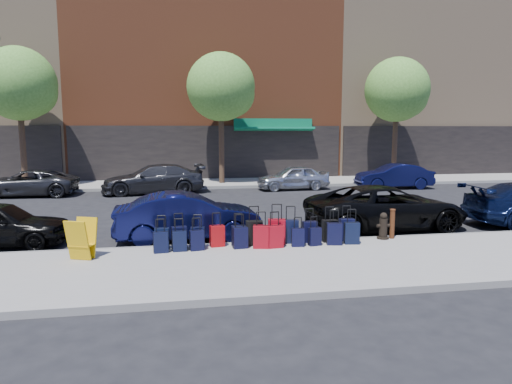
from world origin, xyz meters
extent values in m
plane|color=black|center=(0.00, 0.00, 0.00)|extent=(120.00, 120.00, 0.00)
cube|color=gray|center=(0.00, -6.50, 0.07)|extent=(60.00, 4.00, 0.15)
cube|color=gray|center=(0.00, 10.00, 0.07)|extent=(60.00, 4.00, 0.15)
cube|color=gray|center=(0.00, -4.48, 0.07)|extent=(60.00, 0.08, 0.15)
cube|color=gray|center=(0.00, 7.98, 0.07)|extent=(60.00, 0.08, 0.15)
cube|color=brown|center=(0.00, 18.00, 10.00)|extent=(17.00, 12.00, 20.00)
cube|color=black|center=(0.00, 11.95, 1.70)|extent=(16.66, 0.15, 3.40)
cube|color=#0B6341|center=(4.00, 11.60, 3.20)|extent=(5.00, 0.91, 0.27)
cube|color=#0B6341|center=(4.00, 11.90, 3.55)|extent=(5.00, 0.10, 0.60)
cube|color=tan|center=(16.00, 18.00, 9.00)|extent=(15.00, 12.00, 18.00)
cube|color=black|center=(16.00, 11.95, 1.70)|extent=(14.70, 0.15, 3.40)
cylinder|color=black|center=(-10.00, 9.50, 2.55)|extent=(0.30, 0.30, 4.80)
sphere|color=#427D29|center=(-10.00, 9.50, 5.52)|extent=(3.80, 3.80, 3.80)
sphere|color=#427D29|center=(-9.40, 9.50, 5.14)|extent=(2.58, 2.58, 2.58)
cylinder|color=black|center=(0.50, 9.50, 2.55)|extent=(0.30, 0.30, 4.80)
sphere|color=#427D29|center=(0.50, 9.50, 5.52)|extent=(3.80, 3.80, 3.80)
sphere|color=#427D29|center=(1.10, 9.50, 5.14)|extent=(2.58, 2.58, 2.58)
cylinder|color=black|center=(11.00, 9.50, 2.55)|extent=(0.30, 0.30, 4.80)
sphere|color=#427D29|center=(11.00, 9.50, 5.52)|extent=(3.80, 3.80, 3.80)
sphere|color=#427D29|center=(11.60, 9.50, 5.14)|extent=(2.58, 2.58, 2.58)
cube|color=black|center=(-2.42, -4.78, 0.42)|extent=(0.36, 0.21, 0.53)
cylinder|color=black|center=(-2.42, -4.78, 0.99)|extent=(0.20, 0.04, 0.03)
cube|color=black|center=(-1.99, -4.81, 0.43)|extent=(0.40, 0.26, 0.56)
cylinder|color=black|center=(-1.99, -4.81, 1.04)|extent=(0.21, 0.06, 0.03)
cube|color=black|center=(-1.52, -4.83, 0.42)|extent=(0.38, 0.24, 0.53)
cylinder|color=black|center=(-1.52, -4.83, 0.99)|extent=(0.20, 0.06, 0.03)
cube|color=#A20A0E|center=(-1.01, -4.81, 0.43)|extent=(0.40, 0.26, 0.55)
cylinder|color=black|center=(-1.01, -4.81, 1.02)|extent=(0.21, 0.07, 0.03)
cube|color=black|center=(-0.45, -4.84, 0.42)|extent=(0.38, 0.24, 0.53)
cylinder|color=black|center=(-0.45, -4.84, 1.00)|extent=(0.20, 0.06, 0.03)
cube|color=black|center=(-0.04, -4.81, 0.47)|extent=(0.44, 0.26, 0.64)
cylinder|color=black|center=(-0.04, -4.81, 1.17)|extent=(0.24, 0.05, 0.03)
cube|color=#9D0A18|center=(0.56, -4.83, 0.48)|extent=(0.48, 0.32, 0.67)
cylinder|color=black|center=(0.56, -4.83, 1.21)|extent=(0.25, 0.08, 0.03)
cube|color=black|center=(0.95, -4.76, 0.46)|extent=(0.45, 0.30, 0.62)
cylinder|color=black|center=(0.95, -4.76, 1.13)|extent=(0.23, 0.07, 0.03)
cube|color=black|center=(1.48, -4.79, 0.44)|extent=(0.39, 0.22, 0.57)
cylinder|color=black|center=(1.48, -4.79, 1.06)|extent=(0.21, 0.04, 0.03)
cube|color=black|center=(2.03, -4.82, 0.45)|extent=(0.41, 0.24, 0.60)
cylinder|color=black|center=(2.03, -4.82, 1.09)|extent=(0.22, 0.04, 0.03)
cube|color=black|center=(2.54, -4.75, 0.45)|extent=(0.40, 0.22, 0.60)
cylinder|color=black|center=(2.54, -4.75, 1.10)|extent=(0.22, 0.03, 0.03)
cube|color=black|center=(-2.44, -5.16, 0.41)|extent=(0.37, 0.24, 0.52)
cylinder|color=black|center=(-2.44, -5.16, 0.98)|extent=(0.20, 0.05, 0.03)
cube|color=black|center=(-1.98, -5.10, 0.40)|extent=(0.35, 0.21, 0.51)
cylinder|color=black|center=(-1.98, -5.10, 0.96)|extent=(0.19, 0.04, 0.03)
cube|color=black|center=(-1.55, -5.09, 0.40)|extent=(0.37, 0.25, 0.51)
cylinder|color=black|center=(-1.55, -5.09, 0.96)|extent=(0.20, 0.06, 0.03)
cube|color=black|center=(-0.45, -5.08, 0.42)|extent=(0.39, 0.25, 0.54)
cylinder|color=black|center=(-0.45, -5.08, 1.01)|extent=(0.21, 0.06, 0.03)
cube|color=maroon|center=(0.08, -5.15, 0.44)|extent=(0.43, 0.30, 0.59)
cylinder|color=black|center=(0.08, -5.15, 1.08)|extent=(0.22, 0.07, 0.03)
cube|color=maroon|center=(0.45, -5.17, 0.44)|extent=(0.41, 0.27, 0.58)
cylinder|color=black|center=(0.45, -5.17, 1.07)|extent=(0.22, 0.06, 0.03)
cube|color=black|center=(1.05, -5.15, 0.39)|extent=(0.35, 0.23, 0.48)
cylinder|color=black|center=(1.05, -5.15, 0.91)|extent=(0.18, 0.06, 0.03)
cube|color=black|center=(1.51, -5.13, 0.39)|extent=(0.35, 0.24, 0.47)
cylinder|color=black|center=(1.51, -5.13, 0.90)|extent=(0.18, 0.07, 0.03)
cube|color=black|center=(2.05, -5.13, 0.44)|extent=(0.42, 0.29, 0.57)
cylinder|color=black|center=(2.05, -5.13, 1.06)|extent=(0.22, 0.07, 0.03)
cube|color=black|center=(2.53, -5.12, 0.44)|extent=(0.42, 0.29, 0.57)
cylinder|color=black|center=(2.53, -5.12, 1.06)|extent=(0.22, 0.07, 0.03)
cylinder|color=black|center=(3.61, -4.74, 0.18)|extent=(0.33, 0.33, 0.06)
cylinder|color=black|center=(3.61, -4.74, 0.46)|extent=(0.22, 0.22, 0.52)
sphere|color=black|center=(3.61, -4.74, 0.79)|extent=(0.20, 0.20, 0.20)
cylinder|color=black|center=(3.61, -4.74, 0.52)|extent=(0.37, 0.09, 0.09)
cylinder|color=#38190C|center=(3.87, -4.75, 0.56)|extent=(0.14, 0.14, 0.81)
cylinder|color=#38190C|center=(3.87, -4.75, 0.96)|extent=(0.15, 0.15, 0.04)
cube|color=#DDA90C|center=(-4.30, -5.59, 0.63)|extent=(0.58, 0.41, 0.95)
cube|color=#DDA90C|center=(-4.17, -5.27, 0.63)|extent=(0.58, 0.41, 0.95)
cube|color=#DDA90C|center=(-4.23, -5.43, 0.49)|extent=(0.62, 0.52, 0.02)
imported|color=#0D103B|center=(-1.73, -3.33, 0.68)|extent=(4.24, 1.71, 1.37)
imported|color=black|center=(4.53, -2.97, 0.71)|extent=(5.20, 2.61, 1.41)
imported|color=#303033|center=(-9.07, 6.81, 0.63)|extent=(4.61, 2.27, 1.26)
imported|color=#333336|center=(-3.19, 6.73, 0.73)|extent=(5.18, 2.53, 1.45)
imported|color=silver|center=(4.03, 6.97, 0.65)|extent=(3.90, 1.80, 1.29)
imported|color=#0D113B|center=(9.53, 6.52, 0.67)|extent=(4.14, 1.68, 1.34)
camera|label=1|loc=(-1.99, -16.36, 3.16)|focal=32.00mm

